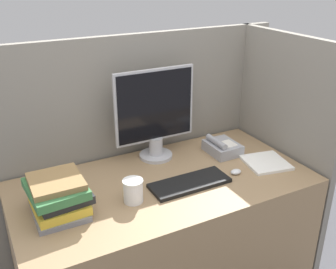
% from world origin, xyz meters
% --- Properties ---
extents(cubicle_panel_rear, '(1.97, 0.04, 1.45)m').
position_xyz_m(cubicle_panel_rear, '(0.00, 0.83, 0.73)').
color(cubicle_panel_rear, gray).
rests_on(cubicle_panel_rear, ground_plane).
extents(cubicle_panel_right, '(0.04, 0.86, 1.45)m').
position_xyz_m(cubicle_panel_right, '(0.82, 0.43, 0.73)').
color(cubicle_panel_right, gray).
rests_on(cubicle_panel_right, ground_plane).
extents(desk, '(1.57, 0.80, 0.75)m').
position_xyz_m(desk, '(0.00, 0.40, 0.37)').
color(desk, '#937551').
rests_on(desk, ground_plane).
extents(monitor, '(0.48, 0.20, 0.53)m').
position_xyz_m(monitor, '(0.09, 0.68, 1.01)').
color(monitor, '#B7B7BC').
rests_on(monitor, desk).
extents(keyboard, '(0.42, 0.17, 0.02)m').
position_xyz_m(keyboard, '(0.10, 0.30, 0.76)').
color(keyboard, black).
rests_on(keyboard, desk).
extents(mouse, '(0.06, 0.04, 0.03)m').
position_xyz_m(mouse, '(0.38, 0.28, 0.76)').
color(mouse, silver).
rests_on(mouse, desk).
extents(coffee_cup, '(0.10, 0.10, 0.12)m').
position_xyz_m(coffee_cup, '(-0.22, 0.30, 0.81)').
color(coffee_cup, white).
rests_on(coffee_cup, desk).
extents(book_stack, '(0.28, 0.30, 0.18)m').
position_xyz_m(book_stack, '(-0.56, 0.38, 0.84)').
color(book_stack, slate).
rests_on(book_stack, desk).
extents(desk_telephone, '(0.17, 0.21, 0.10)m').
position_xyz_m(desk_telephone, '(0.46, 0.54, 0.79)').
color(desk_telephone, '#99999E').
rests_on(desk_telephone, desk).
extents(paper_pile, '(0.27, 0.27, 0.02)m').
position_xyz_m(paper_pile, '(0.61, 0.30, 0.76)').
color(paper_pile, white).
rests_on(paper_pile, desk).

